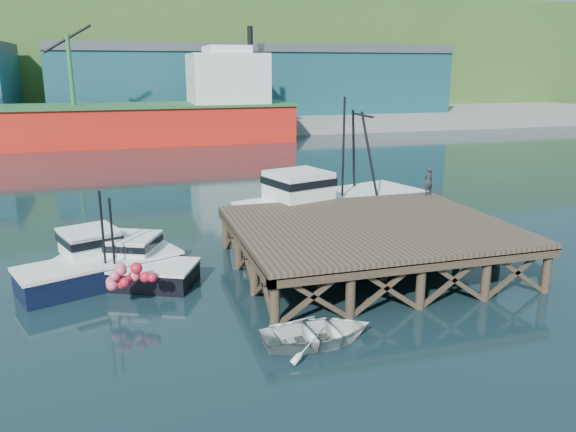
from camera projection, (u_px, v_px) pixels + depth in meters
name	position (u px, v px, depth m)	size (l,w,h in m)	color
ground	(251.00, 280.00, 24.19)	(300.00, 300.00, 0.00)	black
wharf	(371.00, 228.00, 25.02)	(12.00, 10.00, 2.62)	brown
far_quay	(153.00, 119.00, 88.83)	(160.00, 40.00, 2.00)	gray
warehouse_mid	(153.00, 84.00, 82.78)	(28.00, 16.00, 9.00)	#1B4B59
warehouse_right	(342.00, 82.00, 90.98)	(30.00, 16.00, 9.00)	#1B4B59
cargo_ship	(89.00, 117.00, 65.52)	(55.50, 10.00, 13.75)	red
hillside	(141.00, 57.00, 114.07)	(220.00, 50.00, 22.00)	#2D511E
boat_navy	(98.00, 263.00, 23.83)	(7.04, 4.83, 4.14)	black
boat_black	(125.00, 265.00, 23.90)	(6.64, 5.54, 3.86)	black
trawler	(330.00, 203.00, 31.52)	(11.65, 7.02, 7.35)	beige
dinghy	(317.00, 333.00, 18.54)	(2.70, 3.78, 0.78)	silver
dockworker	(428.00, 181.00, 30.43)	(0.56, 0.37, 1.54)	#22212A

